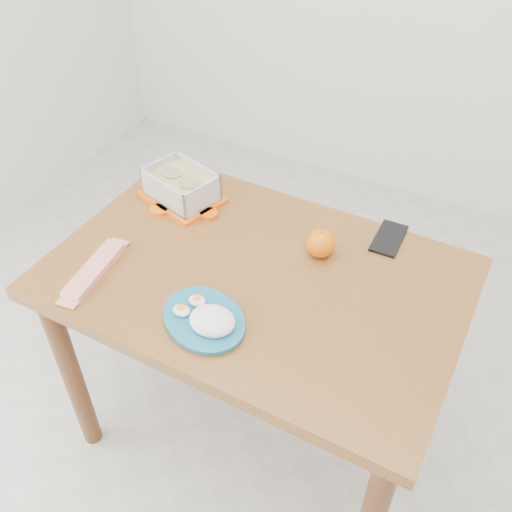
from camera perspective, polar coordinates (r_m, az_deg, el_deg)
The scene contains 7 objects.
ground at distance 2.03m, azimuth 0.68°, elevation -19.84°, with size 3.50×3.50×0.00m, color #B7B7B2.
dining_table at distance 1.58m, azimuth 0.00°, elevation -4.67°, with size 1.09×0.73×0.75m.
food_container at distance 1.74m, azimuth -7.50°, elevation 6.93°, with size 0.27×0.23×0.10m.
orange_fruit at distance 1.54m, azimuth 6.49°, elevation 1.24°, with size 0.08×0.08×0.08m, color #FF5B05.
rice_plate at distance 1.37m, azimuth -4.99°, elevation -6.21°, with size 0.30×0.30×0.06m.
candy_bar at distance 1.56m, azimuth -15.86°, elevation -1.33°, with size 0.23×0.06×0.02m, color red.
smartphone at distance 1.65m, azimuth 13.15°, elevation 1.74°, with size 0.07×0.15×0.01m, color black.
Camera 1 is at (0.43, -0.86, 1.79)m, focal length 40.00 mm.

